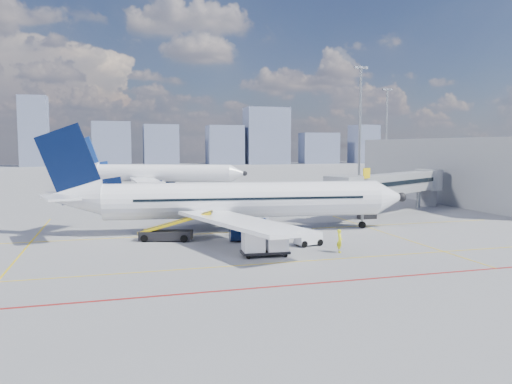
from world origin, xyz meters
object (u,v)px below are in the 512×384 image
at_px(baggage_tug, 307,237).
at_px(belt_loader, 168,233).
at_px(main_aircraft, 229,201).
at_px(second_aircraft, 157,173).
at_px(ramp_worker, 340,241).
at_px(cargo_dolly, 265,242).

distance_m(baggage_tug, belt_loader, 13.03).
relative_size(main_aircraft, baggage_tug, 14.97).
bearing_deg(second_aircraft, ramp_worker, -60.80).
bearing_deg(main_aircraft, baggage_tug, -53.32).
relative_size(baggage_tug, cargo_dolly, 0.64).
height_order(second_aircraft, baggage_tug, second_aircraft).
height_order(cargo_dolly, belt_loader, belt_loader).
relative_size(belt_loader, ramp_worker, 3.59).
bearing_deg(belt_loader, second_aircraft, 103.71).
relative_size(second_aircraft, ramp_worker, 18.03).
distance_m(main_aircraft, belt_loader, 7.70).
xyz_separation_m(main_aircraft, cargo_dolly, (0.20, -11.90, -2.07)).
bearing_deg(belt_loader, cargo_dolly, -34.89).
bearing_deg(cargo_dolly, second_aircraft, 96.81).
bearing_deg(cargo_dolly, baggage_tug, 36.11).
bearing_deg(belt_loader, main_aircraft, 42.38).
height_order(second_aircraft, cargo_dolly, second_aircraft).
height_order(cargo_dolly, ramp_worker, cargo_dolly).
bearing_deg(baggage_tug, ramp_worker, -78.59).
height_order(main_aircraft, ramp_worker, main_aircraft).
bearing_deg(ramp_worker, belt_loader, 75.70).
bearing_deg(ramp_worker, second_aircraft, 28.73).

